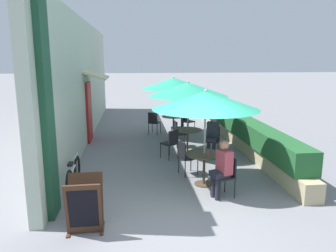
# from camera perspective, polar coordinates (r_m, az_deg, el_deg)

# --- Properties ---
(ground_plane) EXTENTS (120.00, 120.00, 0.00)m
(ground_plane) POSITION_cam_1_polar(r_m,az_deg,el_deg) (6.17, 2.51, -16.50)
(ground_plane) COLOR gray
(cafe_facade_wall) EXTENTS (0.98, 13.98, 4.20)m
(cafe_facade_wall) POSITION_cam_1_polar(r_m,az_deg,el_deg) (12.37, -14.19, 7.57)
(cafe_facade_wall) COLOR #B2C1AD
(cafe_facade_wall) RESTS_ON ground_plane
(planter_hedge) EXTENTS (0.60, 12.98, 1.01)m
(planter_hedge) POSITION_cam_1_polar(r_m,az_deg,el_deg) (12.99, 9.98, 1.02)
(planter_hedge) COLOR tan
(planter_hedge) RESTS_ON ground_plane
(patio_table_near) EXTENTS (0.88, 0.88, 0.75)m
(patio_table_near) POSITION_cam_1_polar(r_m,az_deg,el_deg) (7.68, 6.32, -6.06)
(patio_table_near) COLOR brown
(patio_table_near) RESTS_ON ground_plane
(patio_umbrella_near) EXTENTS (2.42, 2.42, 2.25)m
(patio_umbrella_near) POSITION_cam_1_polar(r_m,az_deg,el_deg) (7.38, 6.57, 4.48)
(patio_umbrella_near) COLOR #B7B7BC
(patio_umbrella_near) RESTS_ON ground_plane
(cafe_chair_near_left) EXTENTS (0.51, 0.51, 0.87)m
(cafe_chair_near_left) POSITION_cam_1_polar(r_m,az_deg,el_deg) (8.31, 3.08, -5.06)
(cafe_chair_near_left) COLOR black
(cafe_chair_near_left) RESTS_ON ground_plane
(cafe_chair_near_right) EXTENTS (0.51, 0.51, 0.87)m
(cafe_chair_near_right) POSITION_cam_1_polar(r_m,az_deg,el_deg) (7.13, 10.10, -8.13)
(cafe_chair_near_right) COLOR black
(cafe_chair_near_right) RESTS_ON ground_plane
(seated_patron_near_right) EXTENTS (0.48, 0.43, 1.25)m
(seated_patron_near_right) POSITION_cam_1_polar(r_m,az_deg,el_deg) (7.01, 9.39, -6.97)
(seated_patron_near_right) COLOR #23232D
(seated_patron_near_right) RESTS_ON ground_plane
(coffee_cup_near) EXTENTS (0.07, 0.07, 0.09)m
(coffee_cup_near) POSITION_cam_1_polar(r_m,az_deg,el_deg) (7.51, 6.99, -4.72)
(coffee_cup_near) COLOR #B73D3D
(coffee_cup_near) RESTS_ON patio_table_near
(patio_table_mid) EXTENTS (0.88, 0.88, 0.75)m
(patio_table_mid) POSITION_cam_1_polar(r_m,az_deg,el_deg) (10.16, 3.42, -1.58)
(patio_table_mid) COLOR brown
(patio_table_mid) RESTS_ON ground_plane
(patio_umbrella_mid) EXTENTS (2.42, 2.42, 2.25)m
(patio_umbrella_mid) POSITION_cam_1_polar(r_m,az_deg,el_deg) (9.93, 3.52, 6.40)
(patio_umbrella_mid) COLOR #B7B7BC
(patio_umbrella_mid) RESTS_ON ground_plane
(cafe_chair_mid_left) EXTENTS (0.44, 0.44, 0.87)m
(cafe_chair_mid_left) POSITION_cam_1_polar(r_m,az_deg,el_deg) (10.88, 1.89, -0.99)
(cafe_chair_mid_left) COLOR black
(cafe_chair_mid_left) RESTS_ON ground_plane
(cafe_chair_mid_right) EXTENTS (0.56, 0.56, 0.87)m
(cafe_chair_mid_right) POSITION_cam_1_polar(r_m,az_deg,el_deg) (9.59, 0.52, -2.74)
(cafe_chair_mid_right) COLOR black
(cafe_chair_mid_right) RESTS_ON ground_plane
(cafe_chair_mid_back) EXTENTS (0.53, 0.53, 0.87)m
(cafe_chair_mid_back) POSITION_cam_1_polar(r_m,az_deg,el_deg) (10.10, 7.81, -2.11)
(cafe_chair_mid_back) COLOR black
(cafe_chair_mid_back) RESTS_ON ground_plane
(seated_patron_mid_back) EXTENTS (0.45, 0.49, 1.25)m
(seated_patron_mid_back) POSITION_cam_1_polar(r_m,az_deg,el_deg) (9.95, 7.73, -1.31)
(seated_patron_mid_back) COLOR #23232D
(seated_patron_mid_back) RESTS_ON ground_plane
(patio_table_far) EXTENTS (0.88, 0.88, 0.75)m
(patio_table_far) POSITION_cam_1_polar(r_m,az_deg,el_deg) (12.47, 0.94, 0.94)
(patio_table_far) COLOR brown
(patio_table_far) RESTS_ON ground_plane
(patio_umbrella_far) EXTENTS (2.42, 2.42, 2.25)m
(patio_umbrella_far) POSITION_cam_1_polar(r_m,az_deg,el_deg) (12.28, 0.96, 7.45)
(patio_umbrella_far) COLOR #B7B7BC
(patio_umbrella_far) RESTS_ON ground_plane
(cafe_chair_far_left) EXTENTS (0.54, 0.54, 0.87)m
(cafe_chair_far_left) POSITION_cam_1_polar(r_m,az_deg,el_deg) (12.69, -2.49, 0.85)
(cafe_chair_far_left) COLOR black
(cafe_chair_far_left) RESTS_ON ground_plane
(cafe_chair_far_right) EXTENTS (0.42, 0.42, 0.87)m
(cafe_chair_far_right) POSITION_cam_1_polar(r_m,az_deg,el_deg) (11.75, 1.98, -0.04)
(cafe_chair_far_right) COLOR black
(cafe_chair_far_right) RESTS_ON ground_plane
(cafe_chair_far_back) EXTENTS (0.55, 0.55, 0.87)m
(cafe_chair_far_back) POSITION_cam_1_polar(r_m,az_deg,el_deg) (13.05, 3.32, 1.14)
(cafe_chair_far_back) COLOR black
(cafe_chair_far_back) RESTS_ON ground_plane
(coffee_cup_far) EXTENTS (0.07, 0.07, 0.09)m
(coffee_cup_far) POSITION_cam_1_polar(r_m,az_deg,el_deg) (12.48, 0.76, 1.99)
(coffee_cup_far) COLOR white
(coffee_cup_far) RESTS_ON patio_table_far
(bicycle_leaning) EXTENTS (0.10, 1.67, 0.73)m
(bicycle_leaning) POSITION_cam_1_polar(r_m,az_deg,el_deg) (7.71, -16.12, -8.31)
(bicycle_leaning) COLOR black
(bicycle_leaning) RESTS_ON ground_plane
(menu_board) EXTENTS (0.62, 0.65, 0.95)m
(menu_board) POSITION_cam_1_polar(r_m,az_deg,el_deg) (5.91, -14.29, -13.15)
(menu_board) COLOR #422819
(menu_board) RESTS_ON ground_plane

